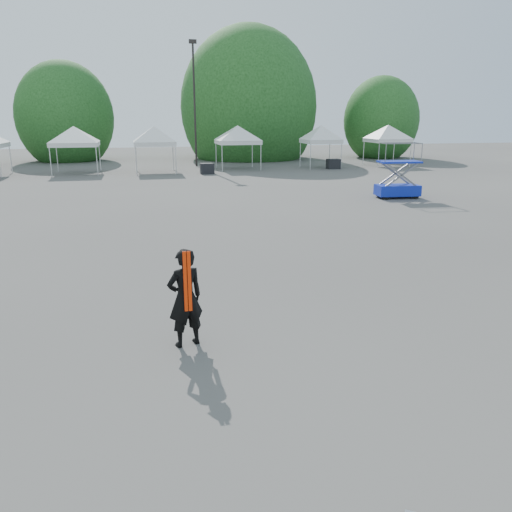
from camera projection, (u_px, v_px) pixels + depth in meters
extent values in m
plane|color=#474442|center=(226.00, 305.00, 10.93)|extent=(120.00, 120.00, 0.00)
cylinder|color=black|center=(195.00, 107.00, 40.32)|extent=(0.16, 0.16, 9.50)
cube|color=black|center=(193.00, 41.00, 39.00)|extent=(0.60, 0.25, 0.30)
cylinder|color=#382314|center=(68.00, 148.00, 46.40)|extent=(0.36, 0.36, 2.27)
ellipsoid|color=#1A4216|center=(65.00, 117.00, 45.65)|extent=(4.16, 4.16, 4.78)
cylinder|color=#382314|center=(249.00, 144.00, 49.10)|extent=(0.36, 0.36, 2.80)
ellipsoid|color=#1A4216|center=(249.00, 107.00, 48.17)|extent=(5.12, 5.12, 5.89)
cylinder|color=#382314|center=(379.00, 147.00, 50.15)|extent=(0.36, 0.36, 2.10)
ellipsoid|color=#1A4216|center=(381.00, 120.00, 49.45)|extent=(3.84, 3.84, 4.42)
cylinder|color=silver|center=(0.00, 163.00, 33.27)|extent=(0.06, 0.06, 2.00)
cylinder|color=silver|center=(11.00, 159.00, 36.19)|extent=(0.06, 0.06, 2.00)
cylinder|color=silver|center=(51.00, 162.00, 34.16)|extent=(0.06, 0.06, 2.00)
cylinder|color=silver|center=(97.00, 161.00, 34.82)|extent=(0.06, 0.06, 2.00)
cylinder|color=silver|center=(57.00, 158.00, 37.01)|extent=(0.06, 0.06, 2.00)
cylinder|color=silver|center=(100.00, 157.00, 37.68)|extent=(0.06, 0.06, 2.00)
cube|color=white|center=(75.00, 144.00, 35.63)|extent=(3.25, 3.25, 0.30)
pyramid|color=white|center=(73.00, 126.00, 35.29)|extent=(4.59, 4.59, 1.10)
cylinder|color=silver|center=(136.00, 161.00, 35.04)|extent=(0.06, 0.06, 2.00)
cylinder|color=silver|center=(176.00, 160.00, 35.64)|extent=(0.06, 0.06, 2.00)
cylinder|color=silver|center=(136.00, 158.00, 37.63)|extent=(0.06, 0.06, 2.00)
cylinder|color=silver|center=(173.00, 157.00, 38.24)|extent=(0.06, 0.06, 2.00)
cube|color=white|center=(155.00, 144.00, 36.35)|extent=(2.97, 2.97, 0.30)
pyramid|color=white|center=(154.00, 126.00, 36.01)|extent=(4.19, 4.19, 1.10)
cylinder|color=silver|center=(222.00, 158.00, 37.15)|extent=(0.06, 0.06, 2.00)
cylinder|color=silver|center=(261.00, 157.00, 37.80)|extent=(0.06, 0.06, 2.00)
cylinder|color=silver|center=(216.00, 155.00, 39.94)|extent=(0.06, 0.06, 2.00)
cylinder|color=silver|center=(252.00, 155.00, 40.59)|extent=(0.06, 0.06, 2.00)
cube|color=white|center=(238.00, 142.00, 38.58)|extent=(3.18, 3.18, 0.30)
pyramid|color=white|center=(238.00, 125.00, 38.24)|extent=(4.49, 4.49, 1.10)
cylinder|color=silver|center=(310.00, 157.00, 38.51)|extent=(0.06, 0.06, 2.00)
cylinder|color=silver|center=(341.00, 156.00, 39.06)|extent=(0.06, 0.06, 2.00)
cylinder|color=silver|center=(300.00, 154.00, 40.89)|extent=(0.06, 0.06, 2.00)
cylinder|color=silver|center=(329.00, 154.00, 41.45)|extent=(0.06, 0.06, 2.00)
cube|color=white|center=(321.00, 141.00, 39.68)|extent=(2.74, 2.74, 0.30)
pyramid|color=white|center=(321.00, 125.00, 39.35)|extent=(3.88, 3.88, 1.10)
cylinder|color=silver|center=(379.00, 155.00, 39.95)|extent=(0.06, 0.06, 2.00)
cylinder|color=silver|center=(411.00, 155.00, 40.57)|extent=(0.06, 0.06, 2.00)
cylinder|color=silver|center=(364.00, 153.00, 42.60)|extent=(0.06, 0.06, 2.00)
cylinder|color=silver|center=(394.00, 152.00, 43.22)|extent=(0.06, 0.06, 2.00)
cube|color=white|center=(387.00, 140.00, 41.29)|extent=(3.03, 3.03, 0.30)
pyramid|color=white|center=(388.00, 125.00, 40.95)|extent=(4.28, 4.28, 1.10)
imported|color=black|center=(185.00, 298.00, 8.78)|extent=(0.76, 0.62, 1.80)
cube|color=#FF2F05|center=(185.00, 282.00, 8.51)|extent=(0.14, 0.02, 1.08)
cube|color=#0D13B3|center=(397.00, 190.00, 25.20)|extent=(2.20, 1.25, 0.53)
cube|color=#0D13B3|center=(399.00, 162.00, 24.82)|extent=(2.11, 1.20, 0.09)
cylinder|color=black|center=(385.00, 196.00, 24.74)|extent=(0.33, 0.16, 0.32)
cylinder|color=black|center=(416.00, 196.00, 24.95)|extent=(0.33, 0.16, 0.32)
cylinder|color=black|center=(379.00, 194.00, 25.58)|extent=(0.33, 0.16, 0.32)
cylinder|color=black|center=(408.00, 193.00, 25.79)|extent=(0.33, 0.16, 0.32)
cube|color=black|center=(207.00, 169.00, 35.83)|extent=(0.98, 0.77, 0.75)
cube|color=black|center=(333.00, 164.00, 39.29)|extent=(0.98, 0.76, 0.76)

